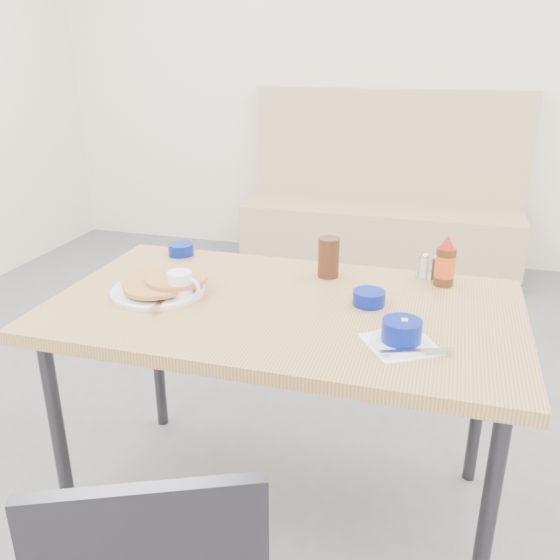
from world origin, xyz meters
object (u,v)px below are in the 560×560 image
(syrup_bottle, at_px, (445,264))
(booth_bench, at_px, (381,218))
(coffee_mug, at_px, (181,285))
(amber_tumbler, at_px, (329,257))
(condiment_caddy, at_px, (430,268))
(dining_table, at_px, (284,322))
(pancake_plate, at_px, (160,286))
(grits_setting, at_px, (402,335))
(creamer_bowl, at_px, (181,250))
(butter_bowl, at_px, (369,298))

(syrup_bottle, bearing_deg, booth_bench, 101.50)
(coffee_mug, xyz_separation_m, amber_tumbler, (0.39, 0.31, 0.02))
(booth_bench, distance_m, coffee_mug, 2.64)
(coffee_mug, relative_size, syrup_bottle, 0.66)
(booth_bench, relative_size, condiment_caddy, 18.77)
(dining_table, relative_size, pancake_plate, 4.50)
(grits_setting, relative_size, creamer_bowl, 2.69)
(dining_table, bearing_deg, grits_setting, -25.19)
(grits_setting, bearing_deg, butter_bowl, 116.52)
(booth_bench, bearing_deg, grits_setting, -82.32)
(booth_bench, height_order, syrup_bottle, booth_bench)
(booth_bench, bearing_deg, pancake_plate, -98.86)
(booth_bench, xyz_separation_m, amber_tumbler, (0.08, -2.27, 0.48))
(dining_table, distance_m, grits_setting, 0.41)
(booth_bench, distance_m, grits_setting, 2.77)
(grits_setting, height_order, butter_bowl, grits_setting)
(syrup_bottle, bearing_deg, amber_tumbler, -175.76)
(amber_tumbler, distance_m, syrup_bottle, 0.38)
(pancake_plate, distance_m, syrup_bottle, 0.91)
(pancake_plate, distance_m, butter_bowl, 0.65)
(butter_bowl, height_order, amber_tumbler, amber_tumbler)
(creamer_bowl, xyz_separation_m, condiment_caddy, (0.90, 0.01, 0.01))
(pancake_plate, distance_m, grits_setting, 0.78)
(pancake_plate, distance_m, amber_tumbler, 0.56)
(booth_bench, distance_m, condiment_caddy, 2.28)
(booth_bench, height_order, condiment_caddy, booth_bench)
(coffee_mug, xyz_separation_m, condiment_caddy, (0.72, 0.39, -0.01))
(dining_table, relative_size, syrup_bottle, 8.32)
(butter_bowl, distance_m, condiment_caddy, 0.32)
(creamer_bowl, height_order, butter_bowl, butter_bowl)
(dining_table, distance_m, pancake_plate, 0.41)
(dining_table, height_order, grits_setting, grits_setting)
(booth_bench, distance_m, creamer_bowl, 2.30)
(creamer_bowl, bearing_deg, pancake_plate, -75.39)
(butter_bowl, xyz_separation_m, syrup_bottle, (0.21, 0.23, 0.05))
(amber_tumbler, bearing_deg, creamer_bowl, 173.52)
(condiment_caddy, bearing_deg, butter_bowl, -111.52)
(pancake_plate, relative_size, coffee_mug, 2.78)
(booth_bench, distance_m, butter_bowl, 2.52)
(creamer_bowl, height_order, syrup_bottle, syrup_bottle)
(butter_bowl, bearing_deg, grits_setting, -63.48)
(butter_bowl, bearing_deg, amber_tumbler, 129.89)
(booth_bench, xyz_separation_m, grits_setting, (0.36, -2.71, 0.44))
(coffee_mug, xyz_separation_m, grits_setting, (0.68, -0.12, -0.01))
(creamer_bowl, bearing_deg, booth_bench, 77.47)
(booth_bench, distance_m, dining_table, 2.56)
(booth_bench, height_order, dining_table, booth_bench)
(grits_setting, bearing_deg, booth_bench, 97.68)
(pancake_plate, bearing_deg, coffee_mug, -17.60)
(dining_table, height_order, pancake_plate, pancake_plate)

